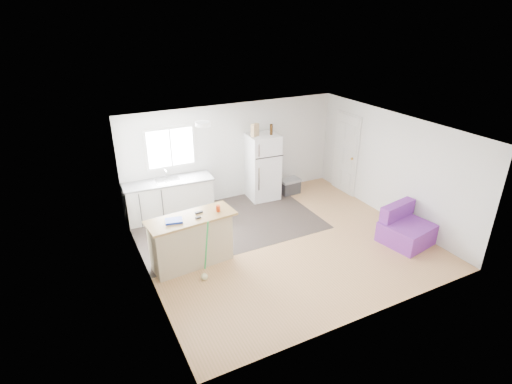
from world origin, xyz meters
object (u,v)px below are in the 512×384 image
Objects in this scene: cleaner_jug at (210,258)px; bottle_left at (271,130)px; refrigerator at (263,167)px; mop at (205,267)px; peninsula at (191,241)px; cooler at (290,186)px; red_cup at (218,208)px; purple_seat at (405,229)px; bottle_right at (271,129)px; kitchen_cabinets at (170,198)px; cardboard_box at (255,130)px; blue_tray at (174,221)px.

bottle_left reaches higher than cleaner_jug.
refrigerator is 1.42× the size of mop.
cooler is at bearing 25.20° from peninsula.
mop is (-3.25, -2.45, 0.03)m from cooler.
refrigerator is at bearing 42.80° from mop.
cooler is at bearing 35.10° from red_cup.
cooler is 1.67m from bottle_left.
bottle_left is (-1.43, 3.15, 1.50)m from purple_seat.
cleaner_jug is at bearing -139.03° from bottle_right.
kitchen_cabinets reaches higher than cleaner_jug.
kitchen_cabinets is 2.08m from peninsula.
refrigerator is at bearing 169.13° from cooler.
peninsula is 1.58× the size of purple_seat.
cardboard_box reaches higher than refrigerator.
bottle_right is at bearing -5.38° from cardboard_box.
mop reaches higher than blue_tray.
mop is at bearing -145.60° from cooler.
cooler is 1.67m from bottle_right.
blue_tray is 1.20× the size of bottle_right.
red_cup is (0.55, -0.02, 0.55)m from peninsula.
mop reaches higher than peninsula.
cardboard_box reaches higher than kitchen_cabinets.
kitchen_cabinets is at bearing 174.44° from cooler.
refrigerator is 1.57× the size of purple_seat.
kitchen_cabinets is 6.57× the size of cleaner_jug.
cooler is at bearing -5.53° from cardboard_box.
peninsula is 5.36× the size of cleaner_jug.
mop is at bearing -130.67° from refrigerator.
blue_tray is 3.70m from bottle_left.
kitchen_cabinets is 2.62m from mop.
cooler is 4.44× the size of red_cup.
bottle_right reaches higher than cooler.
red_cup is 0.48× the size of bottle_left.
blue_tray is (-0.35, 0.51, 0.77)m from mop.
cooler is 1.78× the size of blue_tray.
purple_seat is 3.77m from bottle_left.
bottle_left is (-0.57, 0.02, 1.58)m from cooler.
bottle_left is at bearing 0.86° from kitchen_cabinets.
bottle_right is at bearing 26.09° from cleaner_jug.
purple_seat is at bearing -29.92° from cleaner_jug.
mop is 0.99m from blue_tray.
cooler is 0.51× the size of purple_seat.
cardboard_box is (1.79, 2.03, 0.75)m from red_cup.
purple_seat is at bearing -21.17° from peninsula.
peninsula is 3.62m from bottle_right.
blue_tray is at bearing -179.03° from red_cup.
cooler is at bearing 28.43° from blue_tray.
bottle_left is at bearing 30.34° from peninsula.
cooler is 2.13× the size of bottle_right.
red_cup reaches higher than purple_seat.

